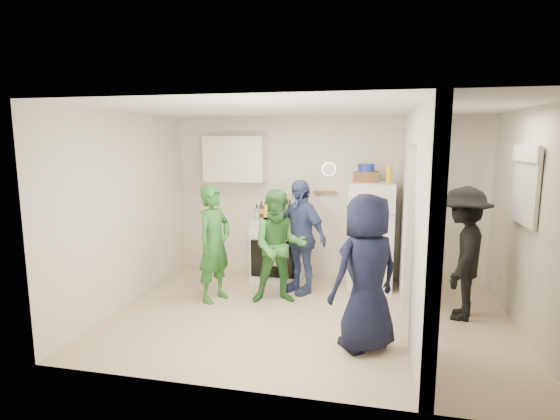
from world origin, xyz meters
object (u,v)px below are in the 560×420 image
Objects in this scene: person_green_left at (214,244)px; person_nook at (463,253)px; fridge at (371,235)px; person_navy at (366,273)px; wicker_basket at (366,177)px; yellow_cup_stack_top at (389,174)px; person_green_center at (279,247)px; stove at (278,250)px; person_denim at (300,236)px; blue_bowl at (366,168)px.

person_green_left is 3.12m from person_nook.
fridge is 0.95× the size of person_navy.
person_navy is at bearing -95.70° from person_green_left.
person_nook is at bearing -40.16° from wicker_basket.
person_green_center is (-1.39, -0.80, -0.91)m from yellow_cup_stack_top.
person_navy is at bearing -90.68° from fridge.
fridge is at bearing -1.23° from stove.
wicker_basket is at bearing 0.88° from stove.
stove is at bearing -179.12° from wicker_basket.
person_denim is at bearing -149.73° from wicker_basket.
person_nook is (0.87, -0.85, -0.86)m from yellow_cup_stack_top.
blue_bowl is 0.15× the size of person_denim.
stove is 0.58× the size of person_nook.
yellow_cup_stack_top is 0.16× the size of person_green_left.
person_green_center is 0.94× the size of person_denim.
stove is 3.91× the size of blue_bowl.
person_nook reaches higher than person_green_left.
blue_bowl is (-0.10, 0.05, 0.98)m from fridge.
person_green_center is (0.86, 0.12, -0.02)m from person_green_left.
person_denim reaches higher than stove.
person_green_center is 2.26m from person_nook.
wicker_basket is 1.46× the size of blue_bowl.
person_denim and person_nook have the same top height.
fridge reaches higher than stove.
blue_bowl is at bearing 0.88° from stove.
stove is 2.69m from person_nook.
person_denim is at bearing -154.72° from fridge.
stove is 1.27m from person_green_left.
person_navy is (1.15, -1.11, 0.06)m from person_green_center.
person_denim is 0.99× the size of person_navy.
yellow_cup_stack_top is 0.17× the size of person_green_center.
stove is at bearing 167.29° from person_denim.
blue_bowl is 0.15× the size of person_navy.
person_nook is (2.48, -0.98, 0.34)m from stove.
person_green_center is (0.22, -0.93, 0.28)m from stove.
yellow_cup_stack_top is 0.16× the size of person_denim.
person_green_center is 0.94× the size of person_nook.
person_denim is at bearing -41.47° from person_green_left.
blue_bowl reaches higher than stove.
fridge is 6.43× the size of blue_bowl.
stove is 0.62× the size of person_green_center.
blue_bowl is 2.26m from person_navy.
yellow_cup_stack_top is at bearing -25.11° from blue_bowl.
stove is at bearing -96.20° from person_nook.
person_green_left is 0.87m from person_green_center.
yellow_cup_stack_top is at bearing -47.24° from person_green_left.
person_nook reaches higher than person_green_center.
person_green_center is (-1.07, -0.95, -0.86)m from wicker_basket.
stove is 0.58× the size of person_denim.
person_green_center reaches higher than stove.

